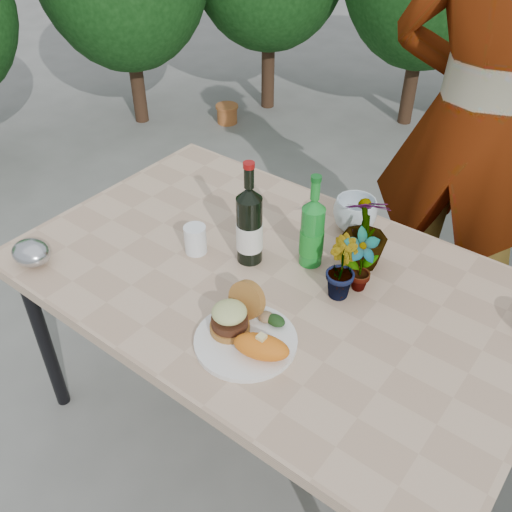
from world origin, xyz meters
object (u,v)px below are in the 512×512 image
Objects in this scene: dinner_plate at (246,341)px; wine_bottle at (249,226)px; patio_table at (272,290)px; person at (473,128)px.

dinner_plate is 0.38m from wine_bottle.
person is (0.23, 0.92, 0.27)m from patio_table.
person is at bearing 84.15° from dinner_plate.
patio_table is 0.83× the size of person.
patio_table is at bearing 112.25° from dinner_plate.
dinner_plate is 0.15× the size of person.
wine_bottle is (-0.22, 0.29, 0.12)m from dinner_plate.
person is at bearing 75.96° from patio_table.
wine_bottle is at bearing 166.12° from patio_table.
person is (0.34, 0.89, 0.09)m from wine_bottle.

